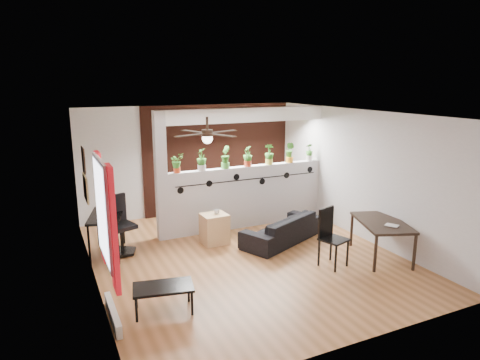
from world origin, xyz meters
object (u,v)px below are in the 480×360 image
object	(u,v)px
potted_plant_2	(225,157)
office_chair	(120,229)
potted_plant_3	(248,156)
potted_plant_5	(290,152)
cube_shelf	(214,229)
sofa	(281,229)
potted_plant_4	(269,154)
computer_desk	(106,218)
cup	(217,212)
coffee_table	(163,289)
folding_chair	(330,232)
potted_plant_6	(309,152)
potted_plant_0	(177,162)
potted_plant_1	(202,159)
dining_table	(382,225)
ceiling_fan	(207,135)

from	to	relation	value
potted_plant_2	office_chair	world-z (taller)	potted_plant_2
potted_plant_3	potted_plant_5	distance (m)	1.05
cube_shelf	sofa	bearing A→B (deg)	-22.75
potted_plant_4	computer_desk	size ratio (longest dim) A/B	0.38
potted_plant_4	potted_plant_5	world-z (taller)	potted_plant_5
potted_plant_3	cup	world-z (taller)	potted_plant_3
potted_plant_2	coffee_table	world-z (taller)	potted_plant_2
sofa	folding_chair	distance (m)	1.38
potted_plant_6	coffee_table	size ratio (longest dim) A/B	0.44
potted_plant_0	potted_plant_6	bearing A→B (deg)	0.00
potted_plant_1	sofa	size ratio (longest dim) A/B	0.26
office_chair	potted_plant_1	bearing A→B (deg)	12.13
sofa	computer_desk	xyz separation A→B (m)	(-3.25, 0.80, 0.44)
coffee_table	potted_plant_1	bearing A→B (deg)	59.89
potted_plant_6	folding_chair	xyz separation A→B (m)	(-1.20, -2.46, -0.95)
potted_plant_2	computer_desk	distance (m)	2.70
potted_plant_4	potted_plant_2	bearing A→B (deg)	180.00
cup	computer_desk	bearing A→B (deg)	170.83
potted_plant_5	computer_desk	xyz separation A→B (m)	(-4.10, -0.34, -0.89)
potted_plant_2	potted_plant_6	bearing A→B (deg)	0.00
potted_plant_5	dining_table	xyz separation A→B (m)	(0.37, -2.60, -0.98)
ceiling_fan	potted_plant_6	bearing A→B (deg)	29.51
ceiling_fan	potted_plant_2	bearing A→B (deg)	59.19
potted_plant_1	potted_plant_6	xyz separation A→B (m)	(2.63, 0.00, -0.03)
potted_plant_5	folding_chair	xyz separation A→B (m)	(-0.67, -2.46, -0.99)
sofa	folding_chair	bearing A→B (deg)	73.88
potted_plant_4	office_chair	bearing A→B (deg)	-173.51
potted_plant_0	dining_table	size ratio (longest dim) A/B	0.28
potted_plant_3	potted_plant_6	distance (m)	1.58
ceiling_fan	potted_plant_1	distance (m)	2.01
office_chair	computer_desk	bearing A→B (deg)	169.16
potted_plant_0	potted_plant_3	distance (m)	1.58
potted_plant_0	sofa	size ratio (longest dim) A/B	0.23
potted_plant_5	cup	distance (m)	2.36
cup	dining_table	size ratio (longest dim) A/B	0.08
potted_plant_6	folding_chair	world-z (taller)	potted_plant_6
computer_desk	coffee_table	xyz separation A→B (m)	(0.39, -2.43, -0.36)
ceiling_fan	computer_desk	bearing A→B (deg)	134.80
folding_chair	coffee_table	xyz separation A→B (m)	(-3.04, -0.31, -0.26)
potted_plant_4	folding_chair	bearing A→B (deg)	-93.44
potted_plant_0	office_chair	bearing A→B (deg)	-163.02
ceiling_fan	folding_chair	distance (m)	2.70
potted_plant_1	potted_plant_5	size ratio (longest dim) A/B	1.00
ceiling_fan	potted_plant_1	xyz separation A→B (m)	(0.55, 1.80, -0.72)
potted_plant_4	coffee_table	xyz separation A→B (m)	(-3.18, -2.77, -1.25)
computer_desk	coffee_table	bearing A→B (deg)	-80.81
potted_plant_3	potted_plant_6	world-z (taller)	potted_plant_3
potted_plant_1	potted_plant_2	size ratio (longest dim) A/B	0.97
potted_plant_0	cube_shelf	xyz separation A→B (m)	(0.52, -0.67, -1.26)
cube_shelf	cup	xyz separation A→B (m)	(0.05, 0.00, 0.35)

